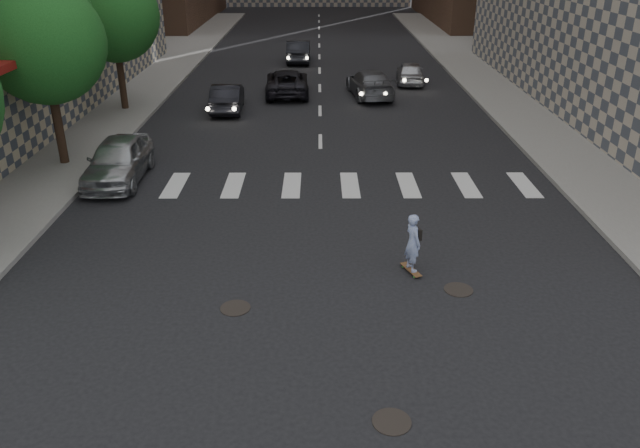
# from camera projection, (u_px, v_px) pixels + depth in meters

# --- Properties ---
(ground) EXTENTS (160.00, 160.00, 0.00)m
(ground) POSITION_uv_depth(u_px,v_px,m) (323.00, 339.00, 13.23)
(ground) COLOR black
(ground) RESTS_ON ground
(sidewalk_left) EXTENTS (13.00, 80.00, 0.15)m
(sidewalk_left) POSITION_uv_depth(u_px,v_px,m) (32.00, 104.00, 31.31)
(sidewalk_left) COLOR gray
(sidewalk_left) RESTS_ON ground
(sidewalk_right) EXTENTS (13.00, 80.00, 0.15)m
(sidewalk_right) POSITION_uv_depth(u_px,v_px,m) (607.00, 104.00, 31.39)
(sidewalk_right) COLOR gray
(sidewalk_right) RESTS_ON ground
(tree_b) EXTENTS (4.20, 4.20, 6.60)m
(tree_b) POSITION_uv_depth(u_px,v_px,m) (45.00, 36.00, 21.36)
(tree_b) COLOR #382619
(tree_b) RESTS_ON sidewalk_left
(tree_c) EXTENTS (4.20, 4.20, 6.60)m
(tree_c) POSITION_uv_depth(u_px,v_px,m) (114.00, 11.00, 28.62)
(tree_c) COLOR #382619
(tree_c) RESTS_ON sidewalk_left
(manhole_a) EXTENTS (0.70, 0.70, 0.02)m
(manhole_a) POSITION_uv_depth(u_px,v_px,m) (392.00, 422.00, 10.96)
(manhole_a) COLOR black
(manhole_a) RESTS_ON ground
(manhole_b) EXTENTS (0.70, 0.70, 0.02)m
(manhole_b) POSITION_uv_depth(u_px,v_px,m) (235.00, 308.00, 14.31)
(manhole_b) COLOR black
(manhole_b) RESTS_ON ground
(manhole_c) EXTENTS (0.70, 0.70, 0.02)m
(manhole_c) POSITION_uv_depth(u_px,v_px,m) (458.00, 290.00, 15.05)
(manhole_c) COLOR black
(manhole_c) RESTS_ON ground
(skateboarder) EXTENTS (0.55, 0.82, 1.61)m
(skateboarder) POSITION_uv_depth(u_px,v_px,m) (413.00, 243.00, 15.51)
(skateboarder) COLOR brown
(skateboarder) RESTS_ON ground
(silver_sedan) EXTENTS (1.85, 4.42, 1.49)m
(silver_sedan) POSITION_uv_depth(u_px,v_px,m) (118.00, 160.00, 21.50)
(silver_sedan) COLOR #A8ABAF
(silver_sedan) RESTS_ON ground
(traffic_car_a) EXTENTS (1.62, 4.10, 1.33)m
(traffic_car_a) POSITION_uv_depth(u_px,v_px,m) (227.00, 97.00, 30.23)
(traffic_car_a) COLOR black
(traffic_car_a) RESTS_ON ground
(traffic_car_b) EXTENTS (2.53, 4.98, 1.39)m
(traffic_car_b) POSITION_uv_depth(u_px,v_px,m) (370.00, 83.00, 32.91)
(traffic_car_b) COLOR slate
(traffic_car_b) RESTS_ON ground
(traffic_car_c) EXTENTS (2.41, 4.87, 1.33)m
(traffic_car_c) POSITION_uv_depth(u_px,v_px,m) (287.00, 82.00, 33.29)
(traffic_car_c) COLOR black
(traffic_car_c) RESTS_ON ground
(traffic_car_d) EXTENTS (1.82, 3.84, 1.27)m
(traffic_car_d) POSITION_uv_depth(u_px,v_px,m) (410.00, 72.00, 35.83)
(traffic_car_d) COLOR #B2B4BA
(traffic_car_d) RESTS_ON ground
(traffic_car_e) EXTENTS (1.51, 4.33, 1.42)m
(traffic_car_e) POSITION_uv_depth(u_px,v_px,m) (299.00, 51.00, 41.97)
(traffic_car_e) COLOR black
(traffic_car_e) RESTS_ON ground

